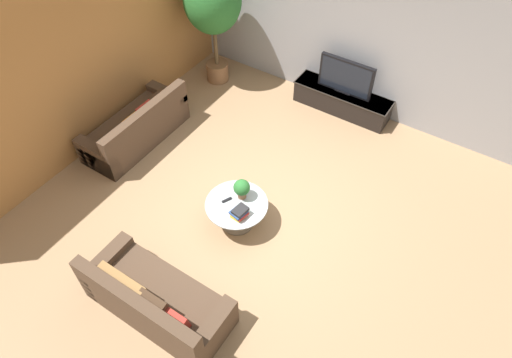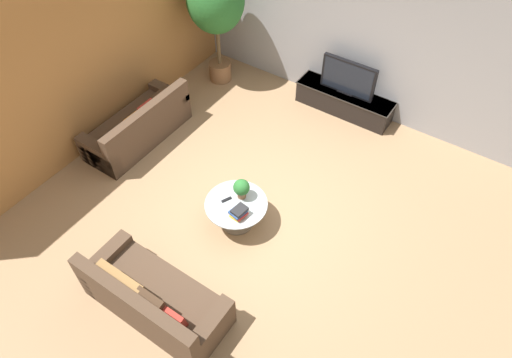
{
  "view_description": "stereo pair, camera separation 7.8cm",
  "coord_description": "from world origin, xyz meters",
  "px_view_note": "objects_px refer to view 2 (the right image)",
  "views": [
    {
      "loc": [
        2.51,
        -3.79,
        5.73
      ],
      "look_at": [
        -0.02,
        0.1,
        0.55
      ],
      "focal_mm": 32.0,
      "sensor_mm": 36.0,
      "label": 1
    },
    {
      "loc": [
        2.57,
        -3.75,
        5.73
      ],
      "look_at": [
        -0.02,
        0.1,
        0.55
      ],
      "focal_mm": 32.0,
      "sensor_mm": 36.0,
      "label": 2
    }
  ],
  "objects_px": {
    "television": "(348,78)",
    "potted_palm_tall": "(216,3)",
    "coffee_table": "(236,209)",
    "couch_near_entry": "(153,299)",
    "media_console": "(344,101)",
    "couch_by_wall": "(139,127)",
    "potted_plant_tabletop": "(241,188)"
  },
  "relations": [
    {
      "from": "television",
      "to": "potted_plant_tabletop",
      "type": "height_order",
      "value": "television"
    },
    {
      "from": "media_console",
      "to": "potted_palm_tall",
      "type": "distance_m",
      "value": 3.01
    },
    {
      "from": "couch_near_entry",
      "to": "potted_palm_tall",
      "type": "distance_m",
      "value": 5.41
    },
    {
      "from": "television",
      "to": "couch_near_entry",
      "type": "bearing_deg",
      "value": -92.13
    },
    {
      "from": "media_console",
      "to": "couch_by_wall",
      "type": "distance_m",
      "value": 3.86
    },
    {
      "from": "couch_by_wall",
      "to": "potted_plant_tabletop",
      "type": "xyz_separation_m",
      "value": [
        2.54,
        -0.41,
        0.36
      ]
    },
    {
      "from": "couch_near_entry",
      "to": "couch_by_wall",
      "type": "bearing_deg",
      "value": -43.3
    },
    {
      "from": "media_console",
      "to": "potted_plant_tabletop",
      "type": "bearing_deg",
      "value": -92.72
    },
    {
      "from": "couch_near_entry",
      "to": "media_console",
      "type": "bearing_deg",
      "value": -92.13
    },
    {
      "from": "media_console",
      "to": "couch_near_entry",
      "type": "relative_size",
      "value": 0.97
    },
    {
      "from": "coffee_table",
      "to": "couch_near_entry",
      "type": "distance_m",
      "value": 1.79
    },
    {
      "from": "couch_by_wall",
      "to": "couch_near_entry",
      "type": "distance_m",
      "value": 3.44
    },
    {
      "from": "couch_near_entry",
      "to": "potted_plant_tabletop",
      "type": "bearing_deg",
      "value": -91.15
    },
    {
      "from": "television",
      "to": "couch_near_entry",
      "type": "height_order",
      "value": "television"
    },
    {
      "from": "coffee_table",
      "to": "potted_palm_tall",
      "type": "height_order",
      "value": "potted_palm_tall"
    },
    {
      "from": "coffee_table",
      "to": "potted_palm_tall",
      "type": "xyz_separation_m",
      "value": [
        -2.46,
        2.85,
        1.35
      ]
    },
    {
      "from": "media_console",
      "to": "coffee_table",
      "type": "distance_m",
      "value": 3.34
    },
    {
      "from": "media_console",
      "to": "potted_palm_tall",
      "type": "bearing_deg",
      "value": -169.47
    },
    {
      "from": "television",
      "to": "potted_palm_tall",
      "type": "height_order",
      "value": "potted_palm_tall"
    },
    {
      "from": "coffee_table",
      "to": "potted_palm_tall",
      "type": "distance_m",
      "value": 4.0
    },
    {
      "from": "couch_by_wall",
      "to": "potted_palm_tall",
      "type": "distance_m",
      "value": 2.67
    },
    {
      "from": "television",
      "to": "coffee_table",
      "type": "xyz_separation_m",
      "value": [
        -0.14,
        -3.34,
        -0.46
      ]
    },
    {
      "from": "television",
      "to": "potted_plant_tabletop",
      "type": "relative_size",
      "value": 3.11
    },
    {
      "from": "potted_plant_tabletop",
      "to": "couch_near_entry",
      "type": "bearing_deg",
      "value": -91.15
    },
    {
      "from": "couch_by_wall",
      "to": "couch_near_entry",
      "type": "xyz_separation_m",
      "value": [
        2.5,
        -2.36,
        0.0
      ]
    },
    {
      "from": "couch_by_wall",
      "to": "potted_plant_tabletop",
      "type": "relative_size",
      "value": 5.95
    },
    {
      "from": "coffee_table",
      "to": "couch_near_entry",
      "type": "bearing_deg",
      "value": -91.49
    },
    {
      "from": "couch_near_entry",
      "to": "potted_palm_tall",
      "type": "bearing_deg",
      "value": -62.56
    },
    {
      "from": "couch_near_entry",
      "to": "television",
      "type": "bearing_deg",
      "value": -92.13
    },
    {
      "from": "potted_palm_tall",
      "to": "potted_plant_tabletop",
      "type": "distance_m",
      "value": 3.78
    },
    {
      "from": "potted_palm_tall",
      "to": "media_console",
      "type": "bearing_deg",
      "value": 10.53
    },
    {
      "from": "coffee_table",
      "to": "couch_near_entry",
      "type": "xyz_separation_m",
      "value": [
        -0.05,
        -1.79,
        -0.02
      ]
    }
  ]
}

